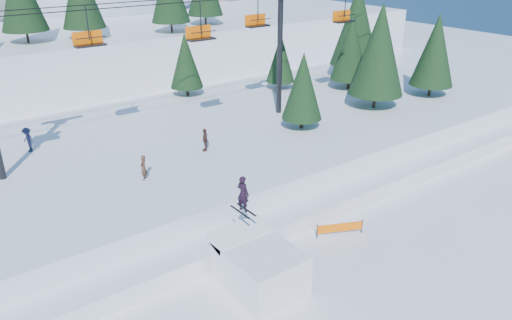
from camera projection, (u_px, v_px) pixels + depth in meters
ground at (301, 310)px, 23.65m from camera, size 160.00×160.00×0.00m
mid_shelf at (140, 162)px, 36.41m from camera, size 70.00×22.00×2.50m
berm at (212, 228)px, 29.33m from camera, size 70.00×6.00×1.10m
jump_kicker at (259, 265)px, 24.83m from camera, size 3.27×4.46×5.56m
chairlift at (152, 48)px, 34.16m from camera, size 46.00×3.21×10.28m
conifer_stand at (181, 74)px, 36.73m from camera, size 60.31×17.45×9.87m
distant_skiers at (64, 157)px, 32.06m from camera, size 17.94×9.88×1.75m
banner_near at (340, 228)px, 29.41m from camera, size 2.61×1.22×0.90m
banner_far at (338, 195)px, 33.13m from camera, size 2.73×0.90×0.90m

